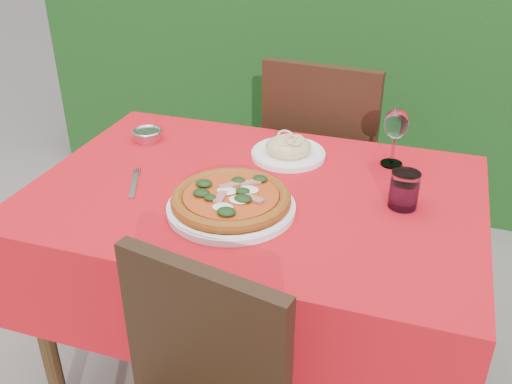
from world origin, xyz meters
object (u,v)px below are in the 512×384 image
(pasta_plate, at_px, (288,150))
(fork, at_px, (134,185))
(chair_far, at_px, (324,160))
(water_glass, at_px, (404,192))
(pizza_plate, at_px, (231,201))
(wine_glass, at_px, (396,126))
(steel_ramekin, at_px, (148,136))

(pasta_plate, height_order, fork, pasta_plate)
(chair_far, bearing_deg, water_glass, 123.26)
(pizza_plate, relative_size, wine_glass, 2.24)
(wine_glass, xyz_separation_m, steel_ramekin, (-0.80, -0.07, -0.11))
(pizza_plate, relative_size, pasta_plate, 1.75)
(chair_far, height_order, pasta_plate, chair_far)
(steel_ramekin, bearing_deg, chair_far, 41.05)
(wine_glass, distance_m, fork, 0.79)
(water_glass, xyz_separation_m, wine_glass, (-0.06, 0.25, 0.08))
(pizza_plate, bearing_deg, chair_far, 83.48)
(pasta_plate, distance_m, wine_glass, 0.34)
(chair_far, xyz_separation_m, wine_glass, (0.28, -0.38, 0.33))
(pasta_plate, distance_m, steel_ramekin, 0.48)
(pizza_plate, height_order, wine_glass, wine_glass)
(pasta_plate, height_order, wine_glass, wine_glass)
(water_glass, relative_size, steel_ramekin, 1.13)
(fork, bearing_deg, steel_ramekin, 86.70)
(chair_far, distance_m, steel_ramekin, 0.72)
(pizza_plate, bearing_deg, pasta_plate, 81.61)
(pizza_plate, relative_size, steel_ramekin, 4.54)
(chair_far, height_order, wine_glass, chair_far)
(chair_far, distance_m, fork, 0.88)
(water_glass, relative_size, wine_glass, 0.56)
(chair_far, bearing_deg, pasta_plate, 90.13)
(fork, xyz_separation_m, steel_ramekin, (-0.11, 0.30, 0.01))
(wine_glass, xyz_separation_m, fork, (-0.68, -0.37, -0.12))
(pasta_plate, xyz_separation_m, fork, (-0.37, -0.33, -0.02))
(wine_glass, height_order, fork, wine_glass)
(pizza_plate, height_order, pasta_plate, pasta_plate)
(wine_glass, bearing_deg, fork, -151.37)
(pizza_plate, height_order, steel_ramekin, pizza_plate)
(pasta_plate, bearing_deg, chair_far, 85.11)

